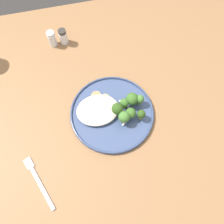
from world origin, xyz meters
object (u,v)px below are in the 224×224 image
broccoli_floret_beside_noodles (124,103)px  broccoli_floret_split_head (117,109)px  broccoli_floret_near_rim (131,113)px  seared_scallop_rear_pale (105,98)px  broccoli_floret_left_leaning (124,117)px  salt_shaker (52,39)px  dinner_plate (112,113)px  seared_scallop_half_hidden (96,116)px  broccoli_floret_small_sprig (140,99)px  seared_scallop_tilted_round (84,111)px  pepper_shaker (63,37)px  broccoli_floret_center_pile (141,114)px  seared_scallop_large_seared (98,110)px  dinner_fork (38,181)px  seared_scallop_right_edge (96,96)px  broccoli_floret_front_edge (132,99)px

broccoli_floret_beside_noodles → broccoli_floret_split_head: bearing=-149.0°
broccoli_floret_near_rim → seared_scallop_rear_pale: bearing=128.9°
broccoli_floret_split_head → broccoli_floret_left_leaning: bearing=-64.1°
broccoli_floret_near_rim → salt_shaker: (-0.22, 0.38, -0.01)m
dinner_plate → seared_scallop_half_hidden: 0.06m
dinner_plate → broccoli_floret_small_sprig: broccoli_floret_small_sprig is taller
broccoli_floret_near_rim → salt_shaker: bearing=119.9°
seared_scallop_tilted_round → pepper_shaker: bearing=93.6°
broccoli_floret_left_leaning → broccoli_floret_center_pile: bearing=-0.5°
seared_scallop_rear_pale → broccoli_floret_left_leaning: (0.04, -0.10, 0.03)m
broccoli_floret_center_pile → salt_shaker: salt_shaker is taller
seared_scallop_tilted_round → broccoli_floret_small_sprig: broccoli_floret_small_sprig is taller
dinner_plate → seared_scallop_tilted_round: seared_scallop_tilted_round is taller
broccoli_floret_left_leaning → seared_scallop_large_seared: bearing=144.9°
seared_scallop_tilted_round → seared_scallop_rear_pale: bearing=21.7°
broccoli_floret_left_leaning → broccoli_floret_near_rim: bearing=23.8°
dinner_plate → seared_scallop_half_hidden: (-0.06, -0.00, 0.01)m
seared_scallop_rear_pale → broccoli_floret_left_leaning: bearing=-65.7°
pepper_shaker → dinner_fork: bearing=-107.1°
seared_scallop_right_edge → broccoli_floret_front_edge: size_ratio=0.59×
seared_scallop_rear_pale → broccoli_floret_near_rim: size_ratio=0.59×
broccoli_floret_near_rim → pepper_shaker: bearing=114.6°
broccoli_floret_left_leaning → broccoli_floret_center_pile: 0.06m
seared_scallop_tilted_round → broccoli_floret_front_edge: 0.17m
broccoli_floret_small_sprig → broccoli_floret_beside_noodles: broccoli_floret_beside_noodles is taller
dinner_plate → broccoli_floret_near_rim: 0.07m
seared_scallop_right_edge → broccoli_floret_center_pile: broccoli_floret_center_pile is taller
broccoli_floret_center_pile → salt_shaker: 0.46m
dinner_plate → seared_scallop_right_edge: size_ratio=8.38×
broccoli_floret_split_head → broccoli_floret_center_pile: 0.08m
seared_scallop_large_seared → seared_scallop_half_hidden: bearing=-119.1°
pepper_shaker → dinner_plate: bearing=-71.8°
broccoli_floret_center_pile → broccoli_floret_left_leaning: bearing=179.5°
broccoli_floret_front_edge → dinner_fork: bearing=-151.3°
broccoli_floret_split_head → broccoli_floret_near_rim: 0.05m
seared_scallop_large_seared → broccoli_floret_left_leaning: 0.10m
seared_scallop_tilted_round → broccoli_floret_center_pile: bearing=-18.7°
seared_scallop_right_edge → broccoli_floret_center_pile: (0.13, -0.11, 0.02)m
dinner_plate → salt_shaker: (-0.16, 0.35, 0.02)m
seared_scallop_large_seared → seared_scallop_right_edge: bearing=84.8°
seared_scallop_large_seared → broccoli_floret_beside_noodles: (0.09, -0.01, 0.03)m
broccoli_floret_front_edge → broccoli_floret_small_sprig: size_ratio=1.16×
seared_scallop_large_seared → broccoli_floret_left_leaning: size_ratio=0.43×
seared_scallop_half_hidden → broccoli_floret_center_pile: (0.15, -0.04, 0.02)m
broccoli_floret_small_sprig → seared_scallop_large_seared: bearing=179.3°
broccoli_floret_center_pile → pepper_shaker: 0.44m
seared_scallop_tilted_round → salt_shaker: salt_shaker is taller
seared_scallop_right_edge → dinner_fork: 0.34m
broccoli_floret_split_head → broccoli_floret_front_edge: bearing=24.2°
broccoli_floret_small_sprig → broccoli_floret_near_rim: bearing=-135.7°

